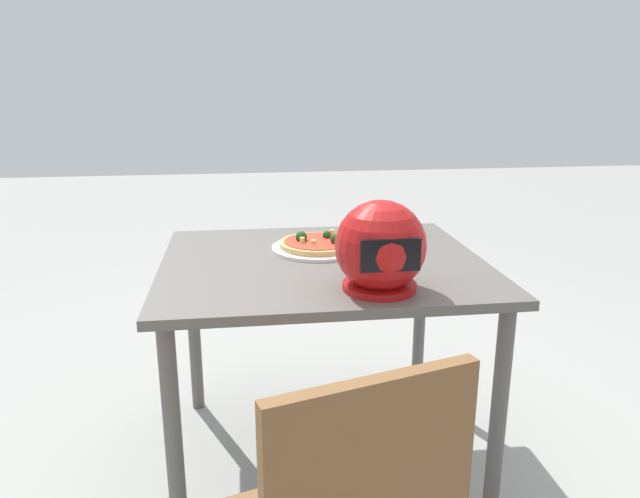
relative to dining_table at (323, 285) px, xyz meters
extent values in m
plane|color=#9E9E99|center=(0.00, 0.00, -0.67)|extent=(14.00, 14.00, 0.00)
cube|color=#5B5651|center=(0.00, 0.00, 0.07)|extent=(1.08, 0.93, 0.03)
cylinder|color=#5B5651|center=(-0.48, -0.40, -0.31)|extent=(0.05, 0.05, 0.73)
cylinder|color=#5B5651|center=(0.48, -0.40, -0.31)|extent=(0.05, 0.05, 0.73)
cylinder|color=#5B5651|center=(-0.48, 0.40, -0.31)|extent=(0.05, 0.05, 0.73)
cylinder|color=#5B5651|center=(0.48, 0.40, -0.31)|extent=(0.05, 0.05, 0.73)
cylinder|color=white|center=(0.00, -0.13, 0.09)|extent=(0.33, 0.33, 0.01)
cylinder|color=tan|center=(0.00, -0.13, 0.11)|extent=(0.28, 0.28, 0.02)
cylinder|color=red|center=(0.00, -0.13, 0.12)|extent=(0.24, 0.24, 0.00)
sphere|color=#234C1E|center=(-0.04, -0.17, 0.13)|extent=(0.03, 0.03, 0.03)
sphere|color=#234C1E|center=(-0.06, -0.09, 0.13)|extent=(0.04, 0.04, 0.04)
sphere|color=#234C1E|center=(0.06, -0.14, 0.13)|extent=(0.04, 0.04, 0.04)
cylinder|color=#E0D172|center=(0.06, -0.11, 0.13)|extent=(0.02, 0.02, 0.02)
cylinder|color=#E0D172|center=(-0.06, -0.20, 0.13)|extent=(0.02, 0.02, 0.02)
cylinder|color=#E0D172|center=(0.02, -0.09, 0.13)|extent=(0.03, 0.03, 0.01)
sphere|color=#B21414|center=(-0.12, 0.31, 0.22)|extent=(0.26, 0.26, 0.26)
cylinder|color=#B21414|center=(-0.12, 0.31, 0.10)|extent=(0.22, 0.22, 0.02)
cube|color=black|center=(-0.12, 0.43, 0.23)|extent=(0.16, 0.02, 0.09)
camera|label=1|loc=(0.26, 1.90, 0.68)|focal=33.29mm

